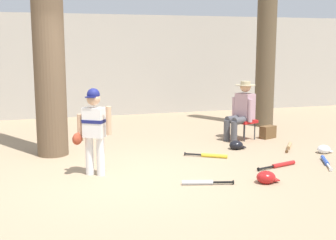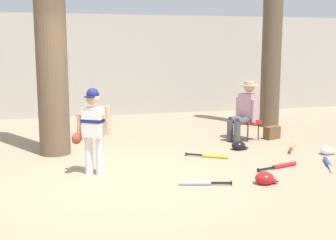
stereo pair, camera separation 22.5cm
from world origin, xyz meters
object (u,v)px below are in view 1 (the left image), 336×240
(handbag_beside_stool, at_px, (268,132))
(bat_wood_tan, at_px, (289,146))
(tree_behind_spectator, at_px, (267,32))
(bat_aluminum_silver, at_px, (202,182))
(batting_helmet_black, at_px, (236,145))
(batting_helmet_white, at_px, (324,149))
(tree_near_player, at_px, (47,8))
(seated_spectator, at_px, (241,109))
(young_ballplayer, at_px, (93,126))
(bat_blue_youth, at_px, (326,161))
(bat_red_barrel, at_px, (281,165))
(bat_yellow_trainer, at_px, (211,155))
(batting_helmet_red, at_px, (266,177))
(folding_stool, at_px, (244,122))

(handbag_beside_stool, height_order, bat_wood_tan, handbag_beside_stool)
(tree_behind_spectator, bearing_deg, bat_aluminum_silver, -128.29)
(bat_wood_tan, bearing_deg, batting_helmet_black, 168.84)
(batting_helmet_black, xyz_separation_m, batting_helmet_white, (1.38, -0.74, -0.01))
(tree_near_player, distance_m, seated_spectator, 4.20)
(handbag_beside_stool, bearing_deg, bat_wood_tan, -93.65)
(young_ballplayer, height_order, seated_spectator, young_ballplayer)
(bat_blue_youth, height_order, batting_helmet_black, batting_helmet_black)
(batting_helmet_black, bearing_deg, seated_spectator, 58.63)
(tree_behind_spectator, relative_size, bat_red_barrel, 6.58)
(seated_spectator, height_order, batting_helmet_black, seated_spectator)
(tree_near_player, relative_size, bat_wood_tan, 9.41)
(batting_helmet_white, bearing_deg, tree_behind_spectator, 83.70)
(young_ballplayer, xyz_separation_m, bat_yellow_trainer, (2.08, 0.48, -0.71))
(bat_aluminum_silver, bearing_deg, batting_helmet_red, -11.44)
(bat_aluminum_silver, bearing_deg, tree_behind_spectator, 51.71)
(tree_near_player, xyz_separation_m, bat_yellow_trainer, (2.61, -0.98, -2.50))
(seated_spectator, xyz_separation_m, bat_blue_youth, (0.53, -2.08, -0.61))
(seated_spectator, xyz_separation_m, handbag_beside_stool, (0.61, -0.01, -0.51))
(batting_helmet_white, bearing_deg, young_ballplayer, -177.46)
(bat_wood_tan, bearing_deg, batting_helmet_red, -129.29)
(handbag_beside_stool, xyz_separation_m, batting_helmet_black, (-1.06, -0.72, -0.05))
(bat_blue_youth, xyz_separation_m, batting_helmet_red, (-1.46, -0.66, 0.05))
(folding_stool, bearing_deg, batting_helmet_white, -60.74)
(folding_stool, bearing_deg, bat_wood_tan, -64.23)
(seated_spectator, height_order, handbag_beside_stool, seated_spectator)
(tree_near_player, xyz_separation_m, bat_aluminum_silver, (1.91, -2.38, -2.50))
(seated_spectator, height_order, bat_aluminum_silver, seated_spectator)
(bat_blue_youth, bearing_deg, seated_spectator, 104.21)
(bat_aluminum_silver, distance_m, batting_helmet_black, 2.30)
(handbag_beside_stool, bearing_deg, bat_yellow_trainer, -146.42)
(bat_blue_youth, bearing_deg, bat_yellow_trainer, 151.15)
(bat_blue_youth, bearing_deg, handbag_beside_stool, 87.58)
(seated_spectator, relative_size, bat_wood_tan, 1.95)
(tree_behind_spectator, height_order, batting_helmet_black, tree_behind_spectator)
(seated_spectator, distance_m, batting_helmet_black, 1.02)
(bat_yellow_trainer, bearing_deg, bat_red_barrel, -46.55)
(handbag_beside_stool, xyz_separation_m, bat_aluminum_silver, (-2.45, -2.55, -0.10))
(young_ballplayer, height_order, batting_helmet_black, young_ballplayer)
(bat_aluminum_silver, xyz_separation_m, batting_helmet_black, (1.39, 1.84, 0.04))
(bat_aluminum_silver, relative_size, batting_helmet_red, 2.22)
(bat_red_barrel, bearing_deg, tree_behind_spectator, 65.70)
(bat_red_barrel, relative_size, batting_helmet_black, 2.54)
(bat_yellow_trainer, height_order, bat_aluminum_silver, same)
(batting_helmet_white, bearing_deg, folding_stool, 119.26)
(bat_blue_youth, bearing_deg, tree_near_player, 156.03)
(young_ballplayer, height_order, batting_helmet_white, young_ballplayer)
(folding_stool, xyz_separation_m, bat_aluminum_silver, (-1.93, -2.60, -0.33))
(tree_behind_spectator, relative_size, young_ballplayer, 3.93)
(bat_wood_tan, height_order, batting_helmet_red, batting_helmet_red)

